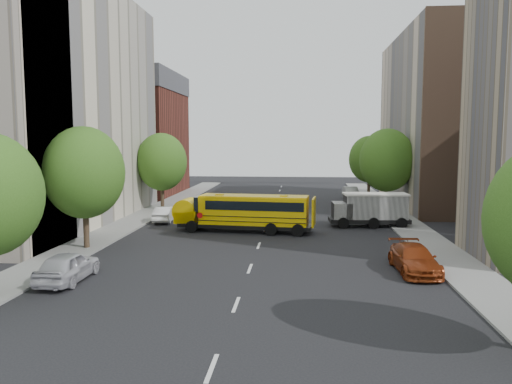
# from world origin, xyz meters

# --- Properties ---
(ground) EXTENTS (120.00, 120.00, 0.00)m
(ground) POSITION_xyz_m (0.00, 0.00, 0.00)
(ground) COLOR black
(ground) RESTS_ON ground
(sidewalk_left) EXTENTS (3.00, 80.00, 0.12)m
(sidewalk_left) POSITION_xyz_m (-11.50, 5.00, 0.06)
(sidewalk_left) COLOR slate
(sidewalk_left) RESTS_ON ground
(sidewalk_right) EXTENTS (3.00, 80.00, 0.12)m
(sidewalk_right) POSITION_xyz_m (11.50, 5.00, 0.06)
(sidewalk_right) COLOR slate
(sidewalk_right) RESTS_ON ground
(lane_markings) EXTENTS (0.15, 64.00, 0.01)m
(lane_markings) POSITION_xyz_m (0.00, 10.00, 0.01)
(lane_markings) COLOR silver
(lane_markings) RESTS_ON ground
(building_left_cream) EXTENTS (10.00, 26.00, 20.00)m
(building_left_cream) POSITION_xyz_m (-18.00, 6.00, 10.00)
(building_left_cream) COLOR beige
(building_left_cream) RESTS_ON ground
(building_left_redbrick) EXTENTS (10.00, 15.00, 13.00)m
(building_left_redbrick) POSITION_xyz_m (-18.00, 28.00, 6.50)
(building_left_redbrick) COLOR maroon
(building_left_redbrick) RESTS_ON ground
(building_right_far) EXTENTS (10.00, 22.00, 18.00)m
(building_right_far) POSITION_xyz_m (18.00, 20.00, 9.00)
(building_right_far) COLOR beige
(building_right_far) RESTS_ON ground
(building_right_sidewall) EXTENTS (10.10, 0.30, 18.00)m
(building_right_sidewall) POSITION_xyz_m (18.00, 9.00, 9.00)
(building_right_sidewall) COLOR brown
(building_right_sidewall) RESTS_ON ground
(street_tree_1) EXTENTS (5.12, 5.12, 7.90)m
(street_tree_1) POSITION_xyz_m (-11.00, -4.00, 4.95)
(street_tree_1) COLOR #38281C
(street_tree_1) RESTS_ON ground
(street_tree_2) EXTENTS (4.99, 4.99, 7.71)m
(street_tree_2) POSITION_xyz_m (-11.00, 14.00, 4.83)
(street_tree_2) COLOR #38281C
(street_tree_2) RESTS_ON ground
(street_tree_4) EXTENTS (5.25, 5.25, 8.10)m
(street_tree_4) POSITION_xyz_m (11.00, 14.00, 5.08)
(street_tree_4) COLOR #38281C
(street_tree_4) RESTS_ON ground
(street_tree_5) EXTENTS (4.86, 4.86, 7.51)m
(street_tree_5) POSITION_xyz_m (11.00, 26.00, 4.70)
(street_tree_5) COLOR #38281C
(street_tree_5) RESTS_ON ground
(school_bus) EXTENTS (10.40, 3.39, 2.88)m
(school_bus) POSITION_xyz_m (-1.55, 3.02, 1.61)
(school_bus) COLOR black
(school_bus) RESTS_ON ground
(safari_truck) EXTENTS (6.48, 2.70, 2.72)m
(safari_truck) POSITION_xyz_m (8.39, 6.09, 1.44)
(safari_truck) COLOR black
(safari_truck) RESTS_ON ground
(parked_car_0) EXTENTS (1.82, 4.52, 1.54)m
(parked_car_0) POSITION_xyz_m (-8.80, -11.24, 0.77)
(parked_car_0) COLOR silver
(parked_car_0) RESTS_ON ground
(parked_car_1) EXTENTS (1.54, 4.08, 1.33)m
(parked_car_1) POSITION_xyz_m (-8.80, 7.02, 0.66)
(parked_car_1) COLOR silver
(parked_car_1) RESTS_ON ground
(parked_car_3) EXTENTS (2.23, 5.03, 1.43)m
(parked_car_3) POSITION_xyz_m (8.80, -7.96, 0.72)
(parked_car_3) COLOR maroon
(parked_car_3) RESTS_ON ground
(parked_car_4) EXTENTS (1.68, 4.15, 1.41)m
(parked_car_4) POSITION_xyz_m (9.60, 16.23, 0.71)
(parked_car_4) COLOR #343054
(parked_car_4) RESTS_ON ground
(parked_car_5) EXTENTS (1.75, 4.49, 1.46)m
(parked_car_5) POSITION_xyz_m (8.80, 25.06, 0.73)
(parked_car_5) COLOR gray
(parked_car_5) RESTS_ON ground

